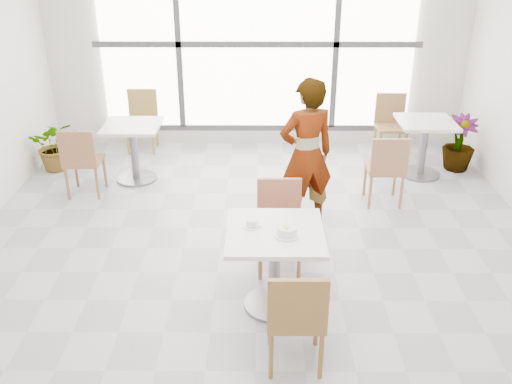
{
  "coord_description": "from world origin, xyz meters",
  "views": [
    {
      "loc": [
        0.02,
        -4.49,
        3.01
      ],
      "look_at": [
        0.0,
        -0.3,
        1.0
      ],
      "focal_mm": 39.24,
      "sensor_mm": 36.0,
      "label": 1
    }
  ],
  "objects_px": {
    "bg_chair_right_near": "(387,166)",
    "bg_chair_right_far": "(391,121)",
    "plant_left": "(55,145)",
    "plant_right": "(459,143)",
    "bg_table_right": "(424,140)",
    "bg_chair_left_far": "(142,116)",
    "chair_far": "(279,219)",
    "bg_table_left": "(134,144)",
    "coffee_cup": "(251,224)",
    "main_table": "(275,254)",
    "person": "(306,155)",
    "oatmeal_bowl": "(287,231)",
    "bg_chair_left_near": "(81,158)",
    "chair_near": "(296,314)"
  },
  "relations": [
    {
      "from": "bg_table_right",
      "to": "bg_chair_left_near",
      "type": "distance_m",
      "value": 4.3
    },
    {
      "from": "chair_near",
      "to": "bg_chair_right_far",
      "type": "height_order",
      "value": "same"
    },
    {
      "from": "bg_table_right",
      "to": "main_table",
      "type": "bearing_deg",
      "value": -125.29
    },
    {
      "from": "chair_far",
      "to": "plant_right",
      "type": "xyz_separation_m",
      "value": [
        2.48,
        2.37,
        -0.12
      ]
    },
    {
      "from": "person",
      "to": "bg_chair_left_near",
      "type": "xyz_separation_m",
      "value": [
        -2.61,
        0.71,
        -0.33
      ]
    },
    {
      "from": "oatmeal_bowl",
      "to": "bg_table_left",
      "type": "distance_m",
      "value": 3.31
    },
    {
      "from": "bg_chair_right_near",
      "to": "bg_chair_right_far",
      "type": "xyz_separation_m",
      "value": [
        0.39,
        1.63,
        0.0
      ]
    },
    {
      "from": "coffee_cup",
      "to": "bg_chair_right_near",
      "type": "relative_size",
      "value": 0.18
    },
    {
      "from": "main_table",
      "to": "bg_table_right",
      "type": "distance_m",
      "value": 3.47
    },
    {
      "from": "chair_far",
      "to": "bg_chair_left_far",
      "type": "bearing_deg",
      "value": 121.08
    },
    {
      "from": "coffee_cup",
      "to": "bg_table_left",
      "type": "bearing_deg",
      "value": 120.36
    },
    {
      "from": "main_table",
      "to": "oatmeal_bowl",
      "type": "height_order",
      "value": "oatmeal_bowl"
    },
    {
      "from": "chair_far",
      "to": "oatmeal_bowl",
      "type": "relative_size",
      "value": 4.14
    },
    {
      "from": "person",
      "to": "chair_far",
      "type": "bearing_deg",
      "value": 50.4
    },
    {
      "from": "bg_table_right",
      "to": "bg_chair_right_near",
      "type": "bearing_deg",
      "value": -127.01
    },
    {
      "from": "person",
      "to": "bg_table_left",
      "type": "relative_size",
      "value": 2.2
    },
    {
      "from": "bg_table_left",
      "to": "plant_right",
      "type": "bearing_deg",
      "value": 4.87
    },
    {
      "from": "oatmeal_bowl",
      "to": "person",
      "type": "height_order",
      "value": "person"
    },
    {
      "from": "bg_chair_right_near",
      "to": "bg_chair_left_far",
      "type": "bearing_deg",
      "value": -30.23
    },
    {
      "from": "bg_chair_left_far",
      "to": "plant_right",
      "type": "bearing_deg",
      "value": -9.86
    },
    {
      "from": "main_table",
      "to": "chair_near",
      "type": "distance_m",
      "value": 0.78
    },
    {
      "from": "bg_table_left",
      "to": "bg_chair_right_near",
      "type": "relative_size",
      "value": 0.86
    },
    {
      "from": "person",
      "to": "plant_left",
      "type": "height_order",
      "value": "person"
    },
    {
      "from": "bg_chair_left_far",
      "to": "coffee_cup",
      "type": "bearing_deg",
      "value": -66.42
    },
    {
      "from": "person",
      "to": "plant_right",
      "type": "bearing_deg",
      "value": -162.97
    },
    {
      "from": "bg_chair_right_far",
      "to": "plant_right",
      "type": "relative_size",
      "value": 1.16
    },
    {
      "from": "coffee_cup",
      "to": "person",
      "type": "height_order",
      "value": "person"
    },
    {
      "from": "chair_far",
      "to": "bg_chair_right_far",
      "type": "height_order",
      "value": "same"
    },
    {
      "from": "chair_far",
      "to": "bg_table_left",
      "type": "relative_size",
      "value": 1.16
    },
    {
      "from": "plant_right",
      "to": "bg_table_left",
      "type": "bearing_deg",
      "value": -175.13
    },
    {
      "from": "chair_far",
      "to": "bg_chair_left_near",
      "type": "distance_m",
      "value": 2.76
    },
    {
      "from": "chair_far",
      "to": "plant_right",
      "type": "height_order",
      "value": "chair_far"
    },
    {
      "from": "chair_near",
      "to": "plant_right",
      "type": "relative_size",
      "value": 1.16
    },
    {
      "from": "person",
      "to": "bg_chair_right_far",
      "type": "bearing_deg",
      "value": -141.54
    },
    {
      "from": "person",
      "to": "bg_chair_right_far",
      "type": "xyz_separation_m",
      "value": [
        1.37,
        2.12,
        -0.33
      ]
    },
    {
      "from": "bg_table_right",
      "to": "plant_right",
      "type": "relative_size",
      "value": 1.0
    },
    {
      "from": "bg_table_left",
      "to": "bg_chair_left_near",
      "type": "distance_m",
      "value": 0.72
    },
    {
      "from": "bg_table_left",
      "to": "bg_table_right",
      "type": "bearing_deg",
      "value": 2.54
    },
    {
      "from": "bg_chair_left_near",
      "to": "bg_chair_left_far",
      "type": "height_order",
      "value": "same"
    },
    {
      "from": "bg_chair_left_far",
      "to": "bg_chair_right_near",
      "type": "xyz_separation_m",
      "value": [
        3.16,
        -1.84,
        0.0
      ]
    },
    {
      "from": "oatmeal_bowl",
      "to": "person",
      "type": "bearing_deg",
      "value": 79.94
    },
    {
      "from": "person",
      "to": "bg_chair_right_far",
      "type": "height_order",
      "value": "person"
    },
    {
      "from": "bg_chair_right_near",
      "to": "bg_chair_right_far",
      "type": "bearing_deg",
      "value": -103.54
    },
    {
      "from": "chair_far",
      "to": "bg_chair_right_near",
      "type": "height_order",
      "value": "same"
    },
    {
      "from": "main_table",
      "to": "bg_chair_right_near",
      "type": "distance_m",
      "value": 2.36
    },
    {
      "from": "plant_left",
      "to": "plant_right",
      "type": "height_order",
      "value": "plant_right"
    },
    {
      "from": "chair_far",
      "to": "person",
      "type": "relative_size",
      "value": 0.53
    },
    {
      "from": "bg_table_right",
      "to": "plant_right",
      "type": "distance_m",
      "value": 0.58
    },
    {
      "from": "bg_table_left",
      "to": "plant_left",
      "type": "bearing_deg",
      "value": 162.89
    },
    {
      "from": "bg_table_left",
      "to": "bg_chair_right_near",
      "type": "distance_m",
      "value": 3.15
    }
  ]
}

